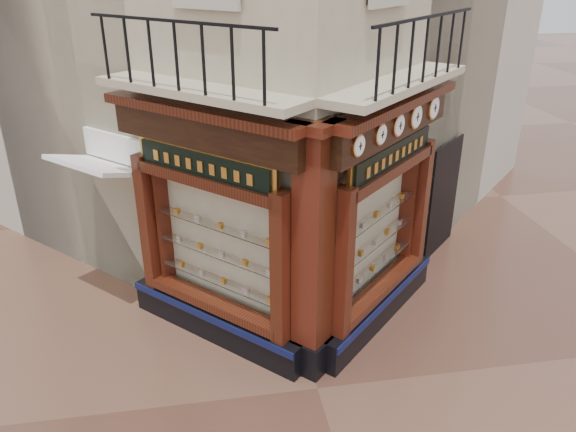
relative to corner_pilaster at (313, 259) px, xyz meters
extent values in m
plane|color=#4E2F24|center=(0.00, -0.50, -1.95)|extent=(80.00, 80.00, 0.00)
cube|color=black|center=(-1.44, 1.04, -1.67)|extent=(2.72, 2.72, 0.55)
cube|color=#0C123D|center=(-1.57, 0.91, -1.46)|extent=(2.50, 2.50, 0.12)
cube|color=black|center=(-0.45, 0.05, -0.17)|extent=(0.37, 0.37, 2.45)
cube|color=black|center=(-2.43, 2.03, -0.17)|extent=(0.37, 0.37, 2.45)
cube|color=beige|center=(-1.20, 1.27, -0.20)|extent=(1.80, 1.80, 2.10)
cube|color=black|center=(-1.42, 1.05, 1.65)|extent=(2.69, 2.69, 0.50)
cube|color=black|center=(-1.47, 1.00, 1.96)|extent=(2.86, 2.86, 0.14)
cube|color=black|center=(1.44, 1.04, -1.67)|extent=(2.72, 2.72, 0.55)
cube|color=#0C123D|center=(1.57, 0.91, -1.46)|extent=(2.50, 2.50, 0.12)
cube|color=black|center=(0.45, 0.05, -0.17)|extent=(0.37, 0.37, 2.45)
cube|color=black|center=(2.43, 2.03, -0.17)|extent=(0.37, 0.37, 2.45)
cube|color=beige|center=(1.20, 1.27, -0.20)|extent=(1.80, 1.80, 2.10)
cube|color=black|center=(1.42, 1.05, 1.65)|extent=(2.69, 2.69, 0.50)
cube|color=black|center=(1.47, 1.00, 1.96)|extent=(2.86, 2.86, 0.14)
cube|color=black|center=(0.00, 0.00, -1.67)|extent=(0.78, 0.78, 0.55)
cube|color=black|center=(0.00, 0.00, 0.25)|extent=(0.64, 0.64, 3.50)
cube|color=black|center=(0.00, 0.00, 1.96)|extent=(0.85, 0.85, 0.14)
cube|color=#C0B096|center=(-1.48, 0.99, 2.25)|extent=(2.97, 2.97, 0.12)
cube|color=black|center=(-1.72, 0.76, 3.20)|extent=(2.36, 2.36, 0.04)
cube|color=#C0B096|center=(1.48, 0.99, 2.25)|extent=(2.97, 2.97, 0.12)
cube|color=black|center=(1.72, 0.76, 3.20)|extent=(2.36, 2.36, 0.04)
cylinder|color=#CF8045|center=(0.57, -0.02, 1.67)|extent=(0.25, 0.25, 0.31)
cylinder|color=white|center=(0.59, -0.05, 1.67)|extent=(0.20, 0.20, 0.27)
cube|color=black|center=(0.60, -0.06, 1.67)|extent=(0.02, 0.02, 0.10)
cube|color=black|center=(0.60, -0.06, 1.67)|extent=(0.06, 0.06, 0.01)
cylinder|color=#CF8045|center=(1.03, 0.43, 1.67)|extent=(0.26, 0.26, 0.31)
cylinder|color=white|center=(1.05, 0.41, 1.67)|extent=(0.21, 0.21, 0.27)
cube|color=black|center=(1.06, 0.40, 1.67)|extent=(0.02, 0.02, 0.10)
cube|color=black|center=(1.06, 0.40, 1.67)|extent=(0.06, 0.06, 0.01)
cylinder|color=#CF8045|center=(1.44, 0.84, 1.67)|extent=(0.28, 0.28, 0.35)
cylinder|color=white|center=(1.46, 0.82, 1.67)|extent=(0.23, 0.23, 0.30)
cube|color=black|center=(1.47, 0.81, 1.67)|extent=(0.02, 0.02, 0.12)
cube|color=black|center=(1.47, 0.81, 1.67)|extent=(0.07, 0.07, 0.01)
cylinder|color=#CF8045|center=(1.88, 1.29, 1.67)|extent=(0.32, 0.32, 0.40)
cylinder|color=white|center=(1.90, 1.27, 1.67)|extent=(0.26, 0.26, 0.34)
cube|color=black|center=(1.92, 1.26, 1.67)|extent=(0.02, 0.02, 0.13)
cube|color=black|center=(1.92, 1.26, 1.67)|extent=(0.08, 0.08, 0.01)
cylinder|color=#CF8045|center=(2.39, 1.79, 1.67)|extent=(0.32, 0.32, 0.40)
cylinder|color=white|center=(2.41, 1.77, 1.67)|extent=(0.26, 0.26, 0.35)
cube|color=black|center=(2.42, 1.76, 1.67)|extent=(0.02, 0.02, 0.13)
cube|color=black|center=(2.42, 1.76, 1.67)|extent=(0.08, 0.08, 0.01)
cube|color=gold|center=(-1.45, 1.03, 1.15)|extent=(1.96, 1.96, 0.52)
cube|color=black|center=(-1.48, 1.00, 1.15)|extent=(1.83, 1.83, 0.39)
cube|color=gold|center=(1.45, 1.03, 1.15)|extent=(1.95, 1.95, 0.52)
cube|color=black|center=(1.48, 1.00, 1.15)|extent=(1.82, 1.82, 0.39)
camera|label=1|loc=(-1.53, -6.91, 3.92)|focal=35.00mm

